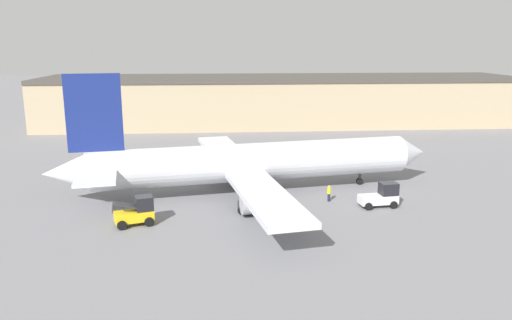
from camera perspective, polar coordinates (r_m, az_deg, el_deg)
ground_plane at (r=51.12m, az=0.00°, el=-3.68°), size 400.00×400.00×0.00m
terminal_building at (r=94.24m, az=2.87°, el=6.85°), size 86.92×18.23×8.91m
airplane at (r=50.06m, az=-1.14°, el=-0.29°), size 39.31×34.26×12.21m
ground_crew_worker at (r=48.44m, az=8.34°, el=-3.72°), size 0.36×0.36×1.61m
baggage_tug at (r=44.89m, az=0.18°, el=-4.67°), size 3.18×2.80×2.33m
belt_loader_truck at (r=42.92m, az=-13.46°, el=-5.81°), size 3.44×2.54×2.42m
pushback_tug at (r=47.78m, az=14.14°, el=-4.01°), size 3.67×2.08×2.28m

